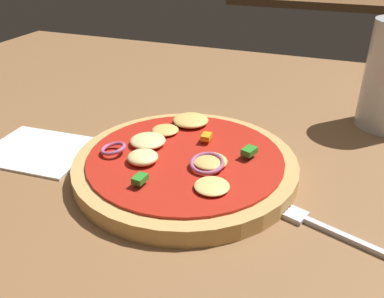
% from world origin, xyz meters
% --- Properties ---
extents(dining_table, '(1.28, 1.00, 0.03)m').
position_xyz_m(dining_table, '(0.00, 0.00, 0.01)').
color(dining_table, brown).
rests_on(dining_table, ground).
extents(pizza, '(0.24, 0.24, 0.03)m').
position_xyz_m(pizza, '(-0.02, -0.01, 0.04)').
color(pizza, tan).
rests_on(pizza, dining_table).
extents(fork, '(0.15, 0.06, 0.00)m').
position_xyz_m(fork, '(0.13, -0.05, 0.03)').
color(fork, silver).
rests_on(fork, dining_table).
extents(napkin, '(0.13, 0.10, 0.00)m').
position_xyz_m(napkin, '(-0.20, -0.03, 0.03)').
color(napkin, white).
rests_on(napkin, dining_table).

